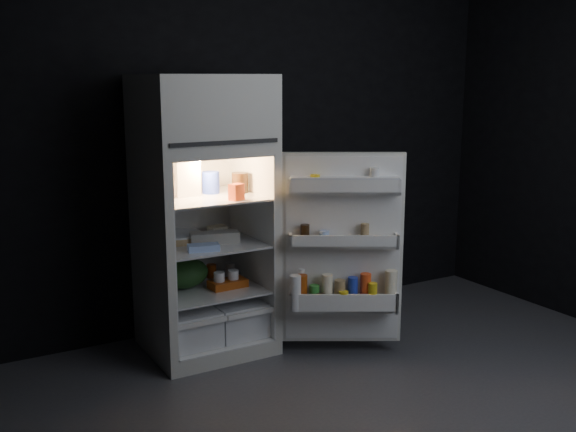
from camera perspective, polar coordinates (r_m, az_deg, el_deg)
floor at (r=3.87m, az=9.77°, el=-15.63°), size 4.00×3.40×0.00m
wall_back at (r=4.87m, az=-2.62°, el=6.82°), size 4.00×0.00×2.70m
refrigerator at (r=4.33m, az=-7.29°, el=0.86°), size 0.76×0.71×1.78m
fridge_door at (r=4.24m, az=4.62°, el=-3.17°), size 0.72×0.52×1.22m
milk_jug at (r=4.30m, az=-8.76°, el=3.31°), size 0.16×0.16×0.24m
mayo_jar at (r=4.37m, az=-6.56°, el=2.83°), size 0.14×0.14×0.14m
jam_jar at (r=4.38m, az=-4.09°, el=2.84°), size 0.13×0.13×0.13m
amber_bottle at (r=4.28m, az=-11.14°, el=3.04°), size 0.09×0.09×0.22m
small_carton at (r=4.11m, az=-4.39°, el=2.04°), size 0.10×0.09×0.10m
egg_carton at (r=4.31m, az=-6.23°, el=-1.81°), size 0.33×0.19×0.07m
pie at (r=4.40m, az=-9.33°, el=-1.82°), size 0.37×0.37×0.04m
flat_package at (r=4.13m, az=-7.17°, el=-2.67°), size 0.21×0.14×0.04m
wrapped_pkg at (r=4.57m, az=-6.00°, el=-1.16°), size 0.12×0.10×0.05m
produce_bag at (r=4.41m, az=-8.91°, el=-4.79°), size 0.36×0.31×0.20m
yogurt_tray at (r=4.40m, az=-5.12°, el=-5.72°), size 0.25×0.14×0.05m
small_can_red at (r=4.62m, az=-6.50°, el=-4.64°), size 0.07×0.07×0.09m
small_can_silver at (r=4.63m, az=-4.90°, el=-4.56°), size 0.09×0.09×0.09m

